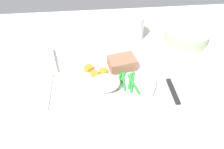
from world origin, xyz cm
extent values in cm
cube|color=beige|center=(0.00, 0.00, 1.00)|extent=(120.00, 90.00, 2.00)
cylinder|color=white|center=(1.16, 1.39, 2.80)|extent=(24.04, 24.04, 1.60)
cube|color=#936047|center=(4.41, 5.18, 5.27)|extent=(8.42, 6.76, 3.34)
ellipsoid|color=beige|center=(-1.00, -2.94, 5.93)|extent=(7.76, 5.20, 4.66)
cylinder|color=orange|center=(-3.63, 2.77, 4.05)|extent=(2.31, 2.31, 0.91)
cylinder|color=orange|center=(-4.98, 5.29, 4.12)|extent=(2.43, 2.43, 1.04)
cylinder|color=orange|center=(-5.52, 4.76, 4.20)|extent=(1.96, 1.96, 1.20)
cylinder|color=orange|center=(-1.08, 3.35, 4.15)|extent=(2.43, 2.43, 1.10)
cylinder|color=#2D8C38|center=(5.85, -0.86, 3.97)|extent=(2.24, 5.76, 0.74)
cylinder|color=#2D8C38|center=(3.61, -0.03, 3.94)|extent=(4.20, 7.33, 0.67)
cylinder|color=#2D8C38|center=(6.56, -2.13, 3.96)|extent=(2.45, 7.34, 0.71)
cylinder|color=#2D8C38|center=(6.39, -1.33, 3.91)|extent=(2.60, 7.72, 0.62)
cylinder|color=#2D8C38|center=(3.19, 0.81, 3.94)|extent=(3.11, 7.97, 0.68)
cylinder|color=#2D8C38|center=(4.10, -0.47, 3.93)|extent=(0.95, 8.34, 0.66)
cube|color=silver|center=(-15.92, -0.61, 2.20)|extent=(1.00, 13.00, 0.40)
cube|color=silver|center=(-16.52, 7.69, 2.20)|extent=(0.24, 3.60, 0.40)
cube|color=silver|center=(-16.12, 7.69, 2.20)|extent=(0.24, 3.60, 0.40)
cube|color=silver|center=(-15.72, 7.69, 2.20)|extent=(0.24, 3.60, 0.40)
cube|color=silver|center=(-15.32, 7.69, 2.20)|extent=(0.24, 3.60, 0.40)
cube|color=black|center=(16.92, -4.11, 2.20)|extent=(1.30, 9.00, 0.64)
cube|color=silver|center=(16.92, 5.89, 2.20)|extent=(1.70, 12.00, 0.40)
cylinder|color=silver|center=(10.16, 22.47, 6.25)|extent=(7.92, 7.92, 8.50)
cylinder|color=silver|center=(10.16, 22.47, 3.75)|extent=(7.28, 7.28, 3.51)
cylinder|color=#99B28C|center=(28.46, 18.55, 4.03)|extent=(14.52, 14.52, 4.07)
cylinder|color=#B24C3F|center=(28.46, 18.55, 4.95)|extent=(12.34, 12.34, 2.24)
cube|color=white|center=(-21.48, 10.33, 2.74)|extent=(14.53, 13.82, 1.47)
camera|label=1|loc=(-2.94, -39.64, 43.76)|focal=33.58mm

